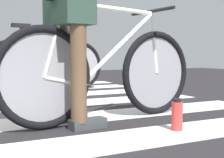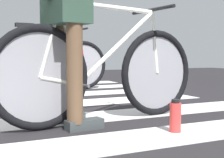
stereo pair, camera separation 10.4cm
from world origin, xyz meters
TOP-DOWN VIEW (x-y plane):
  - bicycle_1_of_4 at (1.00, -0.74)m, footprint 1.73×0.52m
  - cyclist_1_of_4 at (0.69, -0.78)m, footprint 0.36×0.44m
  - bicycle_4_of_4 at (1.12, 1.47)m, footprint 1.74×0.52m
  - water_bottle at (1.29, -1.24)m, footprint 0.07×0.07m

SIDE VIEW (x-z plane):
  - water_bottle at x=1.29m, z-range 0.01..0.23m
  - bicycle_1_of_4 at x=1.00m, z-range -0.06..0.87m
  - bicycle_4_of_4 at x=1.12m, z-range -0.06..0.87m
  - cyclist_1_of_4 at x=0.69m, z-range 0.17..1.16m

